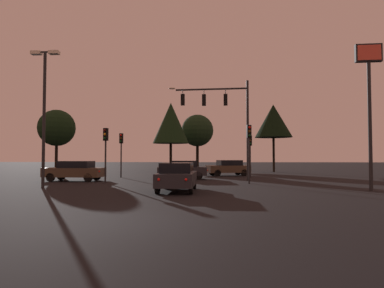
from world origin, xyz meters
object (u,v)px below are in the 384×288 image
traffic_light_far_side (250,148)px  car_crossing_left (183,170)px  traffic_signal_mast_arm (223,111)px  car_nearside_lane (177,176)px  traffic_light_median (105,144)px  car_far_lane (228,168)px  store_sign_illuminated (369,84)px  tree_behind_sign (57,128)px  traffic_light_corner_left (121,146)px  car_crossing_right (75,171)px  tree_left_far (197,131)px  tree_center_horizon (273,121)px  traffic_light_corner_right (249,142)px  tree_right_cluster (171,123)px  parking_lot_lamp_post (44,101)px

traffic_light_far_side → car_crossing_left: traffic_light_far_side is taller
traffic_signal_mast_arm → car_nearside_lane: (-2.70, -8.43, -4.64)m
traffic_light_median → car_far_lane: size_ratio=0.87×
store_sign_illuminated → tree_behind_sign: store_sign_illuminated is taller
car_far_lane → store_sign_illuminated: bearing=-62.8°
traffic_light_corner_left → traffic_light_far_side: (11.48, 0.42, -0.15)m
car_crossing_right → car_far_lane: same height
car_far_lane → tree_left_far: size_ratio=0.56×
car_crossing_left → tree_center_horizon: 17.77m
traffic_light_median → car_crossing_left: size_ratio=0.93×
traffic_light_corner_right → traffic_light_median: bearing=179.3°
car_crossing_right → tree_center_horizon: 24.80m
tree_left_far → car_nearside_lane: bearing=-89.2°
traffic_light_corner_left → car_nearside_lane: (6.32, -11.49, -2.01)m
traffic_light_median → tree_behind_sign: (-8.78, 10.63, 2.10)m
traffic_light_corner_right → car_crossing_right: 13.27m
traffic_light_corner_left → tree_behind_sign: 9.58m
traffic_light_far_side → tree_behind_sign: (-19.66, 4.13, 2.20)m
tree_behind_sign → tree_left_far: size_ratio=0.86×
car_nearside_lane → tree_right_cluster: (-3.60, 24.87, 5.43)m
car_crossing_left → parking_lot_lamp_post: bearing=-132.2°
parking_lot_lamp_post → tree_center_horizon: size_ratio=0.99×
tree_right_cluster → traffic_light_corner_left: bearing=-101.5°
car_nearside_lane → tree_left_far: 30.22m
car_crossing_right → traffic_light_corner_left: bearing=62.5°
traffic_light_corner_right → car_nearside_lane: size_ratio=0.95×
car_crossing_right → tree_left_far: size_ratio=0.57×
car_crossing_right → traffic_signal_mast_arm: bearing=7.0°
car_far_lane → traffic_signal_mast_arm: bearing=-95.8°
car_crossing_right → tree_left_far: 24.70m
tree_behind_sign → tree_left_far: tree_left_far is taller
car_crossing_right → tree_center_horizon: size_ratio=0.55×
tree_behind_sign → traffic_light_corner_left: bearing=-29.1°
traffic_light_corner_right → traffic_light_median: 10.08m
parking_lot_lamp_post → tree_center_horizon: (17.35, 22.00, 1.08)m
traffic_light_corner_right → car_far_lane: size_ratio=0.91×
car_nearside_lane → store_sign_illuminated: (10.48, 1.07, 5.02)m
car_crossing_left → traffic_signal_mast_arm: bearing=-19.6°
traffic_light_corner_right → traffic_signal_mast_arm: bearing=117.8°
tree_left_far → tree_center_horizon: (9.64, -6.47, 0.63)m
parking_lot_lamp_post → tree_behind_sign: (-6.39, 14.67, -0.29)m
car_crossing_left → traffic_light_far_side: bearing=21.7°
traffic_signal_mast_arm → traffic_light_median: 9.33m
car_crossing_left → tree_behind_sign: bearing=155.2°
traffic_light_corner_left → car_crossing_right: 5.40m
tree_behind_sign → tree_right_cluster: bearing=39.0°
car_crossing_left → car_far_lane: (3.98, 5.33, 0.00)m
car_crossing_right → tree_right_cluster: size_ratio=0.51×
tree_right_cluster → parking_lot_lamp_post: bearing=-100.9°
car_nearside_lane → car_crossing_right: 11.14m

